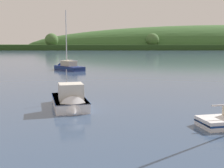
{
  "coord_description": "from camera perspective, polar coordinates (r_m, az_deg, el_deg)",
  "views": [
    {
      "loc": [
        0.95,
        6.5,
        5.55
      ],
      "look_at": [
        -2.08,
        38.82,
        1.01
      ],
      "focal_mm": 47.69,
      "sensor_mm": 36.0,
      "label": 1
    }
  ],
  "objects": [
    {
      "name": "fishing_boat_moored",
      "position": [
        25.33,
        -8.0,
        -3.77
      ],
      "size": [
        4.54,
        6.82,
        4.11
      ],
      "rotation": [
        0.0,
        0.0,
        5.06
      ],
      "color": "white",
      "rests_on": "ground"
    },
    {
      "name": "sailboat_near_mooring",
      "position": [
        61.68,
        -8.64,
        3.02
      ],
      "size": [
        7.98,
        8.15,
        13.2
      ],
      "rotation": [
        0.0,
        0.0,
        2.34
      ],
      "color": "navy",
      "rests_on": "ground"
    }
  ]
}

